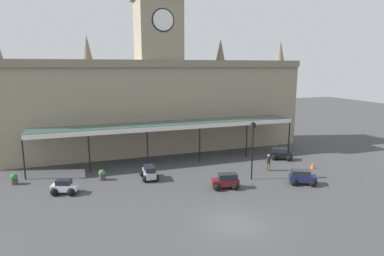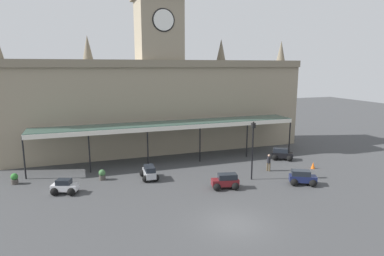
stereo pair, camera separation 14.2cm
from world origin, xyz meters
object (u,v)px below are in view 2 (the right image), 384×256
(car_navy_estate, at_px, (302,178))
(car_maroon_estate, at_px, (225,182))
(planter_by_canopy, at_px, (14,179))
(traffic_cone, at_px, (313,165))
(victorian_lamppost, at_px, (253,144))
(car_black_estate, at_px, (282,155))
(planter_forecourt_centre, at_px, (102,175))
(car_silver_estate, at_px, (149,173))
(car_white_sedan, at_px, (65,187))
(pedestrian_beside_cars, at_px, (269,162))

(car_navy_estate, height_order, car_maroon_estate, same)
(car_navy_estate, relative_size, planter_by_canopy, 2.53)
(traffic_cone, bearing_deg, victorian_lamppost, -173.61)
(car_black_estate, relative_size, planter_forecourt_centre, 2.53)
(car_silver_estate, relative_size, planter_forecourt_centre, 2.37)
(car_black_estate, xyz_separation_m, car_navy_estate, (-2.77, -7.12, 0.00))
(car_silver_estate, height_order, car_maroon_estate, same)
(car_silver_estate, bearing_deg, planter_forecourt_centre, 163.61)
(car_silver_estate, bearing_deg, traffic_cone, -8.05)
(car_black_estate, height_order, car_white_sedan, car_black_estate)
(car_maroon_estate, xyz_separation_m, planter_forecourt_centre, (-9.61, 5.56, -0.07))
(car_white_sedan, xyz_separation_m, planter_forecourt_centre, (3.07, 2.34, -0.01))
(pedestrian_beside_cars, xyz_separation_m, traffic_cone, (4.64, -0.78, -0.58))
(victorian_lamppost, xyz_separation_m, planter_by_canopy, (-20.05, 5.68, -2.79))
(car_white_sedan, relative_size, pedestrian_beside_cars, 1.33)
(car_silver_estate, xyz_separation_m, pedestrian_beside_cars, (11.49, -1.50, 0.34))
(car_silver_estate, distance_m, traffic_cone, 16.29)
(car_white_sedan, bearing_deg, pedestrian_beside_cars, -1.11)
(car_navy_estate, distance_m, car_silver_estate, 13.47)
(victorian_lamppost, bearing_deg, car_silver_estate, 160.38)
(car_white_sedan, distance_m, victorian_lamppost, 16.21)
(car_navy_estate, bearing_deg, traffic_cone, 41.07)
(car_black_estate, xyz_separation_m, planter_by_canopy, (-26.31, 1.15, -0.07))
(car_maroon_estate, height_order, car_white_sedan, car_maroon_estate)
(traffic_cone, height_order, planter_forecourt_centre, planter_forecourt_centre)
(car_navy_estate, xyz_separation_m, car_silver_estate, (-12.21, 5.70, 0.00))
(planter_forecourt_centre, bearing_deg, car_white_sedan, -142.72)
(car_silver_estate, distance_m, planter_by_canopy, 11.62)
(car_black_estate, height_order, car_silver_estate, same)
(car_silver_estate, bearing_deg, pedestrian_beside_cars, -7.45)
(traffic_cone, bearing_deg, car_white_sedan, 177.20)
(car_navy_estate, distance_m, victorian_lamppost, 5.12)
(planter_forecourt_centre, bearing_deg, pedestrian_beside_cars, -9.84)
(car_maroon_estate, height_order, pedestrian_beside_cars, pedestrian_beside_cars)
(car_white_sedan, bearing_deg, victorian_lamppost, -7.08)
(car_white_sedan, bearing_deg, car_maroon_estate, -14.26)
(pedestrian_beside_cars, relative_size, planter_forecourt_centre, 1.74)
(planter_forecourt_centre, distance_m, planter_by_canopy, 7.40)
(victorian_lamppost, bearing_deg, planter_by_canopy, 164.18)
(car_silver_estate, height_order, pedestrian_beside_cars, pedestrian_beside_cars)
(car_navy_estate, height_order, traffic_cone, car_navy_estate)
(planter_by_canopy, bearing_deg, victorian_lamppost, -15.82)
(pedestrian_beside_cars, height_order, planter_by_canopy, pedestrian_beside_cars)
(car_black_estate, bearing_deg, car_maroon_estate, -148.45)
(car_silver_estate, relative_size, victorian_lamppost, 0.43)
(car_black_estate, bearing_deg, planter_forecourt_centre, -179.31)
(car_maroon_estate, distance_m, traffic_cone, 10.78)
(car_maroon_estate, relative_size, planter_forecourt_centre, 2.49)
(traffic_cone, xyz_separation_m, planter_by_canopy, (-27.46, 4.85, 0.16))
(car_black_estate, distance_m, traffic_cone, 3.89)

